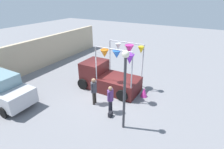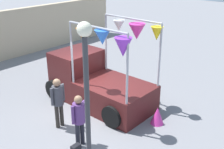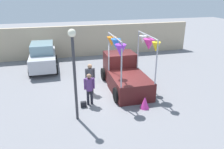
# 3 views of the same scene
# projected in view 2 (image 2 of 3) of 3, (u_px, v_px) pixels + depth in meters

# --- Properties ---
(ground_plane) EXTENTS (60.00, 60.00, 0.00)m
(ground_plane) POSITION_uv_depth(u_px,v_px,m) (89.00, 114.00, 9.98)
(ground_plane) COLOR slate
(vendor_truck) EXTENTS (2.48, 4.06, 3.22)m
(vendor_truck) POSITION_uv_depth(u_px,v_px,m) (95.00, 79.00, 10.57)
(vendor_truck) COLOR #4C1919
(vendor_truck) RESTS_ON ground
(person_customer) EXTENTS (0.53, 0.34, 1.63)m
(person_customer) POSITION_uv_depth(u_px,v_px,m) (79.00, 116.00, 7.95)
(person_customer) COLOR black
(person_customer) RESTS_ON ground
(person_vendor) EXTENTS (0.53, 0.34, 1.70)m
(person_vendor) POSITION_uv_depth(u_px,v_px,m) (58.00, 98.00, 8.86)
(person_vendor) COLOR #2D2823
(person_vendor) RESTS_ON ground
(handbag) EXTENTS (0.28, 0.16, 0.28)m
(handbag) POSITION_uv_depth(u_px,v_px,m) (76.00, 149.00, 7.91)
(handbag) COLOR black
(handbag) RESTS_ON ground
(street_lamp) EXTENTS (0.32, 0.32, 3.97)m
(street_lamp) POSITION_uv_depth(u_px,v_px,m) (86.00, 85.00, 6.10)
(street_lamp) COLOR #333338
(street_lamp) RESTS_ON ground
(folded_kite_bundle_magenta) EXTENTS (0.52, 0.52, 0.60)m
(folded_kite_bundle_magenta) POSITION_uv_depth(u_px,v_px,m) (157.00, 116.00, 9.29)
(folded_kite_bundle_magenta) COLOR #D83399
(folded_kite_bundle_magenta) RESTS_ON ground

